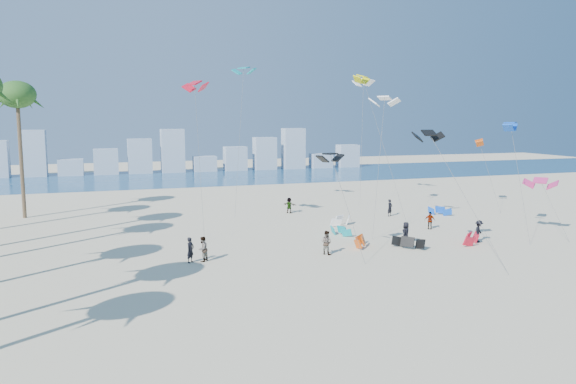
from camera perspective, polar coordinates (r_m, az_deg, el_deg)
name	(u,v)px	position (r m, az deg, el deg)	size (l,w,h in m)	color
ground	(328,312)	(31.21, 4.18, -12.25)	(220.00, 220.00, 0.00)	beige
ocean	(172,178)	(100.26, -11.85, 1.45)	(220.00, 220.00, 0.00)	navy
kitesurfer_near	(190,250)	(41.55, -10.02, -5.90)	(0.69, 0.45, 1.89)	black
kitesurfer_mid	(326,242)	(43.45, 3.97, -5.21)	(0.92, 0.71, 1.88)	gray
kitesurfers_far	(362,224)	(51.49, 7.58, -3.26)	(24.86, 20.41, 1.89)	black
grounded_kites	(397,230)	(51.45, 11.12, -3.88)	(17.17, 15.73, 0.91)	#0D94A1
flying_kites	(380,106)	(56.83, 9.50, 8.72)	(36.55, 36.34, 16.65)	black
distant_skyline	(159,157)	(109.78, -13.12, 3.55)	(85.00, 3.00, 8.40)	#9EADBF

